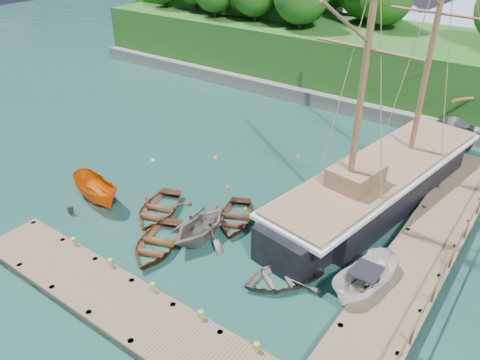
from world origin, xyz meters
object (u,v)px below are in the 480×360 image
object	(u,v)px
rowboat_4	(235,221)
motorboat_orange	(99,201)
rowboat_0	(159,214)
rowboat_1	(201,239)
rowboat_3	(281,281)
rowboat_2	(157,248)
cabin_boat_white	(363,293)
schooner	(378,186)

from	to	relation	value
rowboat_4	motorboat_orange	size ratio (longest dim) A/B	0.90
rowboat_0	rowboat_1	size ratio (longest dim) A/B	1.08
rowboat_3	rowboat_4	distance (m)	5.79
rowboat_2	cabin_boat_white	world-z (taller)	cabin_boat_white
rowboat_2	motorboat_orange	xyz separation A→B (m)	(-6.55, 1.26, 0.00)
rowboat_1	rowboat_4	distance (m)	2.61
rowboat_1	rowboat_2	distance (m)	2.54
rowboat_3	rowboat_2	bearing A→B (deg)	-132.83
motorboat_orange	rowboat_3	bearing A→B (deg)	-75.16
rowboat_3	rowboat_4	size ratio (longest dim) A/B	1.02
rowboat_1	rowboat_2	bearing A→B (deg)	-125.58
schooner	motorboat_orange	bearing A→B (deg)	-134.58
rowboat_0	motorboat_orange	xyz separation A→B (m)	(-4.21, -1.24, 0.00)
rowboat_2	motorboat_orange	distance (m)	6.67
rowboat_3	schooner	bearing A→B (deg)	117.44
rowboat_0	schooner	size ratio (longest dim) A/B	0.18
rowboat_0	rowboat_4	xyz separation A→B (m)	(4.34, 2.15, 0.00)
rowboat_0	rowboat_4	size ratio (longest dim) A/B	1.10
rowboat_1	rowboat_0	bearing A→B (deg)	172.37
rowboat_2	rowboat_3	distance (m)	7.26
rowboat_1	motorboat_orange	world-z (taller)	rowboat_1
cabin_boat_white	schooner	size ratio (longest dim) A/B	0.18
rowboat_0	rowboat_1	world-z (taller)	rowboat_1
rowboat_0	rowboat_4	distance (m)	4.84
rowboat_2	motorboat_orange	size ratio (longest dim) A/B	0.99
motorboat_orange	schooner	xyz separation A→B (m)	(14.55, 10.70, 1.06)
rowboat_2	motorboat_orange	world-z (taller)	motorboat_orange
rowboat_4	cabin_boat_white	world-z (taller)	cabin_boat_white
rowboat_1	schooner	world-z (taller)	schooner
schooner	rowboat_4	bearing A→B (deg)	-120.32
rowboat_3	motorboat_orange	size ratio (longest dim) A/B	0.92
rowboat_4	cabin_boat_white	size ratio (longest dim) A/B	0.89
rowboat_1	schooner	xyz separation A→B (m)	(6.58, 9.85, 1.06)
rowboat_2	rowboat_4	bearing A→B (deg)	45.36
rowboat_3	rowboat_4	world-z (taller)	rowboat_3
rowboat_1	motorboat_orange	xyz separation A→B (m)	(-7.97, -0.85, 0.00)
rowboat_1	rowboat_4	bearing A→B (deg)	75.49
rowboat_0	motorboat_orange	size ratio (longest dim) A/B	0.99
rowboat_3	rowboat_0	bearing A→B (deg)	-151.46
rowboat_3	schooner	distance (m)	10.26
rowboat_3	schooner	world-z (taller)	schooner
cabin_boat_white	rowboat_3	bearing A→B (deg)	-144.90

